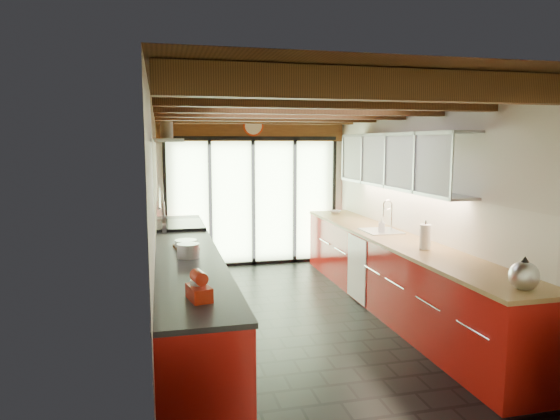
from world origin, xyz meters
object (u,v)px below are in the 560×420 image
object	(u,v)px
kettle	(524,274)
paper_towel	(425,237)
bowl	(335,212)
stand_mixer	(199,288)
soap_bottle	(382,225)

from	to	relation	value
kettle	paper_towel	bearing A→B (deg)	90.00
kettle	bowl	bearing A→B (deg)	90.00
stand_mixer	bowl	size ratio (longest dim) A/B	1.44
paper_towel	soap_bottle	size ratio (longest dim) A/B	1.77
soap_bottle	bowl	bearing A→B (deg)	90.00
kettle	soap_bottle	bearing A→B (deg)	90.00
stand_mixer	paper_towel	distance (m)	2.81
paper_towel	bowl	xyz separation A→B (m)	(0.00, 2.87, -0.11)
paper_towel	stand_mixer	bearing A→B (deg)	-154.78
kettle	paper_towel	size ratio (longest dim) A/B	1.01
stand_mixer	bowl	distance (m)	4.80
stand_mixer	paper_towel	world-z (taller)	paper_towel
kettle	bowl	xyz separation A→B (m)	(-0.00, 4.40, -0.10)
paper_towel	soap_bottle	world-z (taller)	paper_towel
stand_mixer	kettle	size ratio (longest dim) A/B	0.83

